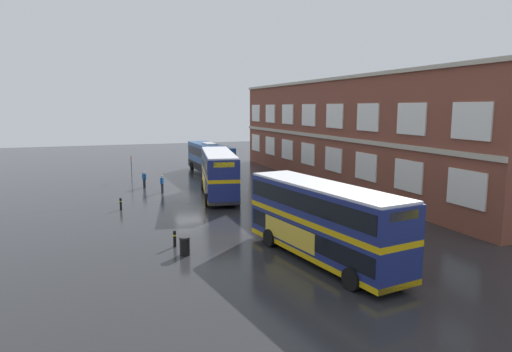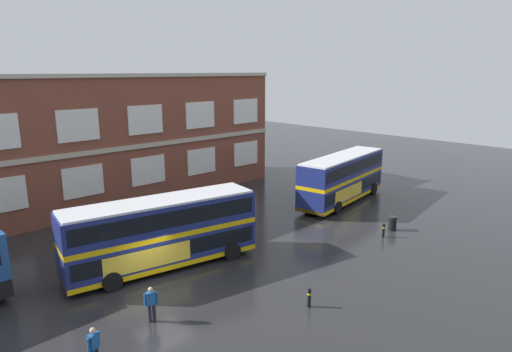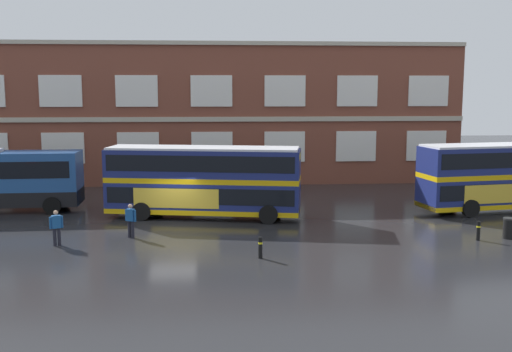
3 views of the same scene
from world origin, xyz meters
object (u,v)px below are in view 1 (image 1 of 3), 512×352
Objects in this scene: double_decker_near at (219,173)px; waiting_passenger at (162,183)px; double_decker_middle at (323,221)px; safety_bollard_east at (175,238)px; second_passenger at (144,179)px; bus_stand_flag at (131,166)px; station_litter_bin at (185,246)px; safety_bollard_west at (121,204)px; touring_coach at (210,158)px.

waiting_passenger is (-3.55, -4.58, -1.22)m from double_decker_near.
double_decker_middle is 11.86× the size of safety_bollard_east.
second_passenger is 0.63× the size of bus_stand_flag.
double_decker_middle reaches higher than station_litter_bin.
double_decker_near is 13.69m from bus_stand_flag.
double_decker_middle is 6.62× the size of waiting_passenger.
waiting_passenger is at bearing 21.86° from second_passenger.
double_decker_near is 6.64× the size of second_passenger.
double_decker_middle reaches higher than waiting_passenger.
station_litter_bin is at bearing -0.42° from second_passenger.
waiting_passenger is 1.00× the size of second_passenger.
double_decker_near reaches higher than second_passenger.
station_litter_bin is at bearing 11.97° from safety_bollard_west.
double_decker_middle is at bearing 54.60° from safety_bollard_east.
waiting_passenger reaches higher than station_litter_bin.
safety_bollard_east is at bearing -125.40° from double_decker_middle.
second_passenger is 20.27m from safety_bollard_east.
waiting_passenger is (-21.93, -5.22, -1.22)m from double_decker_middle.
safety_bollard_east is (10.86, 2.39, 0.00)m from safety_bollard_west.
station_litter_bin is 12.82m from safety_bollard_west.
touring_coach is 11.72× the size of station_litter_bin.
bus_stand_flag reaches higher than station_litter_bin.
bus_stand_flag is at bearing -166.36° from double_decker_middle.
double_decker_near reaches higher than station_litter_bin.
safety_bollard_west is (-15.81, -9.35, -1.66)m from double_decker_middle.
double_decker_middle is at bearing 14.53° from second_passenger.
bus_stand_flag is (-5.10, -0.82, 0.70)m from second_passenger.
bus_stand_flag reaches higher than safety_bollard_west.
double_decker_middle is 22.58m from waiting_passenger.
double_decker_middle reaches higher than safety_bollard_east.
touring_coach is 4.47× the size of bus_stand_flag.
waiting_passenger is 18.73m from station_litter_bin.
safety_bollard_east is at bearing -1.21° from second_passenger.
station_litter_bin is at bearing -16.83° from touring_coach.
second_passenger is at bearing 179.58° from station_litter_bin.
double_decker_near reaches higher than touring_coach.
touring_coach is 7.10× the size of second_passenger.
safety_bollard_east is at bearing -18.33° from touring_coach.
station_litter_bin is at bearing 1.39° from bus_stand_flag.
bus_stand_flag reaches higher than waiting_passenger.
safety_bollard_east is (26.99, -8.94, -1.42)m from touring_coach.
bus_stand_flag is 27.07m from station_litter_bin.
double_decker_near is at bearing 154.82° from safety_bollard_east.
double_decker_near reaches higher than bus_stand_flag.
touring_coach is at bearing 163.17° from station_litter_bin.
second_passenger is (6.72, -8.51, -0.98)m from touring_coach.
touring_coach is 12.71× the size of safety_bollard_west.
safety_bollard_east is (25.36, 0.39, -1.14)m from bus_stand_flag.
safety_bollard_west is (16.13, -11.33, -1.42)m from touring_coach.
bus_stand_flag is at bearing -179.12° from safety_bollard_east.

